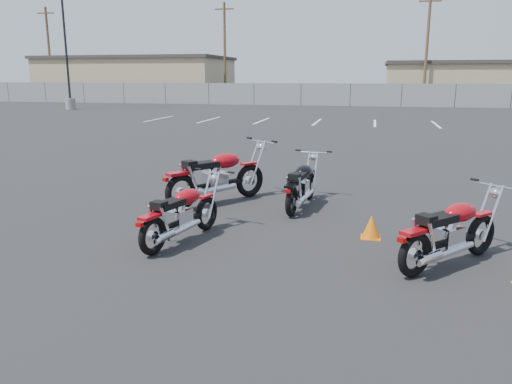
% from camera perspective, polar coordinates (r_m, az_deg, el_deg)
% --- Properties ---
extents(ground, '(120.00, 120.00, 0.00)m').
position_cam_1_polar(ground, '(7.31, -2.61, -5.93)').
color(ground, black).
rests_on(ground, ground).
extents(motorcycle_front_red, '(1.77, 2.14, 1.15)m').
position_cam_1_polar(motorcycle_front_red, '(9.50, -4.47, 1.79)').
color(motorcycle_front_red, black).
rests_on(motorcycle_front_red, ground).
extents(motorcycle_second_black, '(0.75, 1.93, 0.94)m').
position_cam_1_polar(motorcycle_second_black, '(9.23, 5.25, 0.84)').
color(motorcycle_second_black, black).
rests_on(motorcycle_second_black, ground).
extents(motorcycle_third_red, '(0.90, 1.89, 0.93)m').
position_cam_1_polar(motorcycle_third_red, '(7.36, -8.52, -2.48)').
color(motorcycle_third_red, black).
rests_on(motorcycle_third_red, ground).
extents(motorcycle_rear_red, '(1.63, 1.72, 0.98)m').
position_cam_1_polar(motorcycle_rear_red, '(6.82, 21.39, -4.32)').
color(motorcycle_rear_red, black).
rests_on(motorcycle_rear_red, ground).
extents(training_cone_near, '(0.30, 0.30, 0.35)m').
position_cam_1_polar(training_cone_near, '(7.71, 13.04, -3.88)').
color(training_cone_near, orange).
rests_on(training_cone_near, ground).
extents(light_pole_west, '(0.80, 0.70, 11.86)m').
position_cam_1_polar(light_pole_west, '(39.26, -20.77, 13.52)').
color(light_pole_west, gray).
rests_on(light_pole_west, ground).
extents(chainlink_fence, '(80.06, 0.06, 1.80)m').
position_cam_1_polar(chainlink_fence, '(41.72, 10.71, 10.86)').
color(chainlink_fence, slate).
rests_on(chainlink_fence, ground).
extents(tan_building_west, '(18.40, 10.40, 4.30)m').
position_cam_1_polar(tan_building_west, '(54.20, -13.35, 12.54)').
color(tan_building_west, tan).
rests_on(tan_building_west, ground).
extents(tan_building_east, '(14.40, 9.40, 3.70)m').
position_cam_1_polar(tan_building_east, '(51.29, 22.71, 11.55)').
color(tan_building_east, tan).
rests_on(tan_building_east, ground).
extents(utility_pole_a, '(1.80, 0.24, 9.00)m').
position_cam_1_polar(utility_pole_a, '(55.73, -22.55, 14.53)').
color(utility_pole_a, '#4E3824').
rests_on(utility_pole_a, ground).
extents(utility_pole_b, '(1.80, 0.24, 9.00)m').
position_cam_1_polar(utility_pole_b, '(48.72, -3.59, 15.81)').
color(utility_pole_b, '#4E3824').
rests_on(utility_pole_b, ground).
extents(utility_pole_c, '(1.80, 0.24, 9.00)m').
position_cam_1_polar(utility_pole_c, '(45.89, 18.94, 15.32)').
color(utility_pole_c, '#4E3824').
rests_on(utility_pole_c, ground).
extents(parking_line_stripes, '(15.12, 4.00, 0.01)m').
position_cam_1_polar(parking_line_stripes, '(27.11, 3.79, 8.06)').
color(parking_line_stripes, silver).
rests_on(parking_line_stripes, ground).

